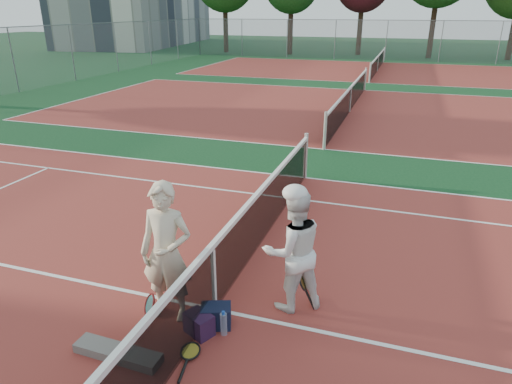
% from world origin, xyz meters
% --- Properties ---
extents(ground, '(130.00, 130.00, 0.00)m').
position_xyz_m(ground, '(0.00, 0.00, 0.00)').
color(ground, '#0F3719').
rests_on(ground, ground).
extents(court_main, '(23.77, 10.97, 0.01)m').
position_xyz_m(court_main, '(0.00, 0.00, 0.00)').
color(court_main, maroon).
rests_on(court_main, ground).
extents(court_far_a, '(23.77, 10.97, 0.01)m').
position_xyz_m(court_far_a, '(0.00, 13.50, 0.00)').
color(court_far_a, maroon).
rests_on(court_far_a, ground).
extents(court_far_b, '(23.77, 10.97, 0.01)m').
position_xyz_m(court_far_b, '(0.00, 27.00, 0.00)').
color(court_far_b, maroon).
rests_on(court_far_b, ground).
extents(net_main, '(0.10, 10.98, 1.02)m').
position_xyz_m(net_main, '(0.00, 0.00, 0.51)').
color(net_main, black).
rests_on(net_main, ground).
extents(net_far_a, '(0.10, 10.98, 1.02)m').
position_xyz_m(net_far_a, '(0.00, 13.50, 0.51)').
color(net_far_a, black).
rests_on(net_far_a, ground).
extents(net_far_b, '(0.10, 10.98, 1.02)m').
position_xyz_m(net_far_b, '(0.00, 27.00, 0.51)').
color(net_far_b, black).
rests_on(net_far_b, ground).
extents(fence_back, '(32.00, 0.06, 3.00)m').
position_xyz_m(fence_back, '(0.00, 34.00, 1.50)').
color(fence_back, slate).
rests_on(fence_back, ground).
extents(player_a, '(0.72, 0.51, 1.87)m').
position_xyz_m(player_a, '(-0.51, -0.28, 0.94)').
color(player_a, beige).
rests_on(player_a, ground).
extents(player_b, '(1.05, 1.01, 1.71)m').
position_xyz_m(player_b, '(0.95, 0.43, 0.85)').
color(player_b, white).
rests_on(player_b, ground).
extents(racket_red, '(0.38, 0.38, 0.56)m').
position_xyz_m(racket_red, '(-0.55, -0.70, 0.28)').
color(racket_red, maroon).
rests_on(racket_red, ground).
extents(racket_black_held, '(0.32, 0.32, 0.56)m').
position_xyz_m(racket_black_held, '(1.09, 0.39, 0.28)').
color(racket_black_held, black).
rests_on(racket_black_held, ground).
extents(racket_spare, '(0.37, 0.64, 0.07)m').
position_xyz_m(racket_spare, '(0.07, -0.88, 0.04)').
color(racket_spare, black).
rests_on(racket_spare, ground).
extents(sports_bag_navy, '(0.44, 0.37, 0.30)m').
position_xyz_m(sports_bag_navy, '(0.15, -0.30, 0.15)').
color(sports_bag_navy, black).
rests_on(sports_bag_navy, ground).
extents(sports_bag_purple, '(0.42, 0.37, 0.29)m').
position_xyz_m(sports_bag_purple, '(0.01, -0.51, 0.14)').
color(sports_bag_purple, black).
rests_on(sports_bag_purple, ground).
extents(net_cover_canvas, '(1.09, 0.28, 0.11)m').
position_xyz_m(net_cover_canvas, '(-0.72, -1.19, 0.06)').
color(net_cover_canvas, '#5E5955').
rests_on(net_cover_canvas, ground).
extents(water_bottle, '(0.09, 0.09, 0.30)m').
position_xyz_m(water_bottle, '(0.30, -0.42, 0.15)').
color(water_bottle, silver).
rests_on(water_bottle, ground).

